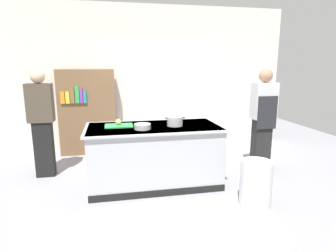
{
  "coord_description": "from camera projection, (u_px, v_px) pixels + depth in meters",
  "views": [
    {
      "loc": [
        -0.59,
        -3.99,
        1.77
      ],
      "look_at": [
        0.25,
        0.2,
        0.85
      ],
      "focal_mm": 30.09,
      "sensor_mm": 36.0,
      "label": 1
    }
  ],
  "objects": [
    {
      "name": "ground_plane",
      "position": [
        155.0,
        184.0,
        4.31
      ],
      "size": [
        10.0,
        10.0,
        0.0
      ],
      "primitive_type": "plane",
      "color": "gray"
    },
    {
      "name": "back_wall",
      "position": [
        139.0,
        78.0,
        6.0
      ],
      "size": [
        6.4,
        0.12,
        3.0
      ],
      "primitive_type": "cube",
      "color": "silver",
      "rests_on": "ground_plane"
    },
    {
      "name": "counter_island",
      "position": [
        154.0,
        155.0,
        4.21
      ],
      "size": [
        1.98,
        0.98,
        0.9
      ],
      "color": "#B7BABF",
      "rests_on": "ground_plane"
    },
    {
      "name": "cutting_board",
      "position": [
        119.0,
        126.0,
        4.1
      ],
      "size": [
        0.4,
        0.28,
        0.02
      ],
      "primitive_type": "cube",
      "color": "green",
      "rests_on": "counter_island"
    },
    {
      "name": "onion",
      "position": [
        118.0,
        122.0,
        4.11
      ],
      "size": [
        0.09,
        0.09,
        0.09
      ],
      "primitive_type": "sphere",
      "color": "tan",
      "rests_on": "cutting_board"
    },
    {
      "name": "stock_pot",
      "position": [
        175.0,
        121.0,
        4.13
      ],
      "size": [
        0.3,
        0.23,
        0.14
      ],
      "color": "#B7BABF",
      "rests_on": "counter_island"
    },
    {
      "name": "mixing_bowl",
      "position": [
        142.0,
        126.0,
        3.92
      ],
      "size": [
        0.23,
        0.23,
        0.08
      ],
      "primitive_type": "cylinder",
      "color": "#B7BABF",
      "rests_on": "counter_island"
    },
    {
      "name": "trash_bin",
      "position": [
        256.0,
        183.0,
        3.6
      ],
      "size": [
        0.4,
        0.4,
        0.59
      ],
      "primitive_type": "cylinder",
      "color": "silver",
      "rests_on": "ground_plane"
    },
    {
      "name": "person_chef",
      "position": [
        263.0,
        118.0,
        4.7
      ],
      "size": [
        0.38,
        0.25,
        1.72
      ],
      "rotation": [
        0.0,
        0.0,
        1.81
      ],
      "color": "black",
      "rests_on": "ground_plane"
    },
    {
      "name": "person_guest",
      "position": [
        42.0,
        121.0,
        4.45
      ],
      "size": [
        0.38,
        0.24,
        1.72
      ],
      "rotation": [
        0.0,
        0.0,
        -1.27
      ],
      "color": "black",
      "rests_on": "ground_plane"
    },
    {
      "name": "bookshelf",
      "position": [
        87.0,
        112.0,
        5.64
      ],
      "size": [
        1.1,
        0.31,
        1.7
      ],
      "color": "brown",
      "rests_on": "ground_plane"
    }
  ]
}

